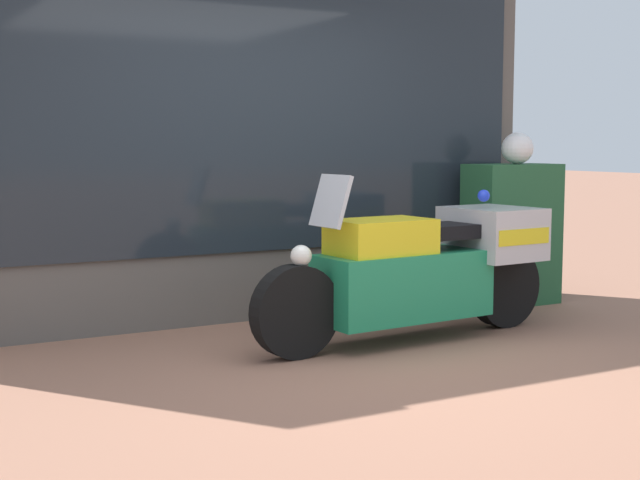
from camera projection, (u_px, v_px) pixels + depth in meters
name	position (u px, v px, depth m)	size (l,w,h in m)	color
ground_plane	(367.00, 374.00, 5.37)	(60.00, 60.00, 0.00)	#8E604C
shop_building	(192.00, 83.00, 6.75)	(5.31, 0.55, 3.67)	#56514C
window_display	(264.00, 256.00, 7.22)	(4.16, 0.30, 2.00)	slate
paramedic_motorcycle	(426.00, 265.00, 6.28)	(2.46, 0.69, 1.18)	black
utility_cabinet	(511.00, 234.00, 7.66)	(0.80, 0.42, 1.21)	#235633
white_helmet	(517.00, 148.00, 7.52)	(0.27, 0.27, 0.27)	white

